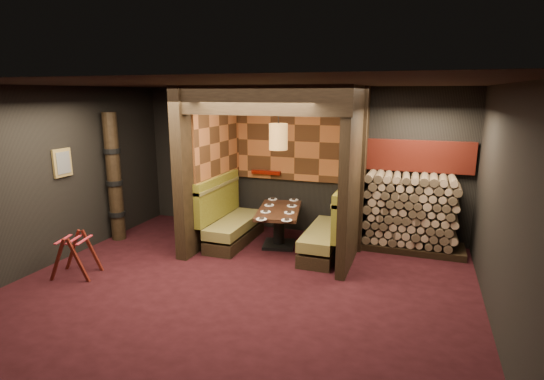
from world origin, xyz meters
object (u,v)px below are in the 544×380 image
(luggage_rack, at_px, (75,254))
(totem_column, at_px, (114,178))
(booth_bench_right, at_px, (330,232))
(pendant_lamp, at_px, (278,137))
(booth_bench_left, at_px, (230,221))
(firewood_stack, at_px, (415,213))
(dining_table, at_px, (279,222))

(luggage_rack, xyz_separation_m, totem_column, (-0.51, 1.60, 0.83))
(booth_bench_right, distance_m, pendant_lamp, 1.87)
(booth_bench_left, bearing_deg, luggage_rack, -126.30)
(luggage_rack, relative_size, totem_column, 0.31)
(pendant_lamp, bearing_deg, firewood_stack, 15.83)
(booth_bench_right, height_order, firewood_stack, firewood_stack)
(booth_bench_right, bearing_deg, luggage_rack, -148.25)
(luggage_rack, bearing_deg, booth_bench_right, 31.75)
(dining_table, distance_m, totem_column, 3.18)
(booth_bench_right, bearing_deg, booth_bench_left, 180.00)
(booth_bench_left, relative_size, totem_column, 0.67)
(dining_table, xyz_separation_m, luggage_rack, (-2.51, -2.24, -0.12))
(booth_bench_left, bearing_deg, pendant_lamp, 2.75)
(pendant_lamp, bearing_deg, totem_column, -168.87)
(dining_table, bearing_deg, totem_column, -167.96)
(pendant_lamp, distance_m, firewood_stack, 2.74)
(firewood_stack, bearing_deg, dining_table, -165.32)
(booth_bench_left, xyz_separation_m, dining_table, (0.94, 0.09, 0.07))
(luggage_rack, xyz_separation_m, firewood_stack, (4.82, 2.85, 0.33))
(booth_bench_right, bearing_deg, totem_column, -172.14)
(booth_bench_left, height_order, firewood_stack, firewood_stack)
(dining_table, height_order, totem_column, totem_column)
(booth_bench_right, distance_m, luggage_rack, 4.08)
(booth_bench_left, bearing_deg, booth_bench_right, 0.00)
(pendant_lamp, bearing_deg, booth_bench_left, -177.25)
(dining_table, height_order, pendant_lamp, pendant_lamp)
(booth_bench_left, relative_size, booth_bench_right, 1.00)
(dining_table, distance_m, firewood_stack, 2.40)
(luggage_rack, bearing_deg, booth_bench_left, 53.70)
(totem_column, distance_m, firewood_stack, 5.50)
(dining_table, bearing_deg, pendant_lamp, -90.00)
(totem_column, relative_size, firewood_stack, 1.39)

